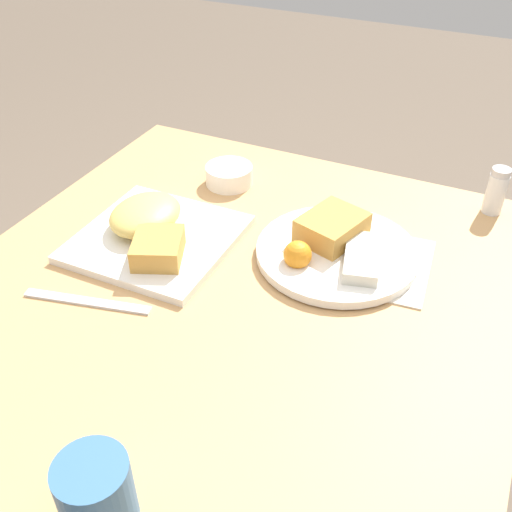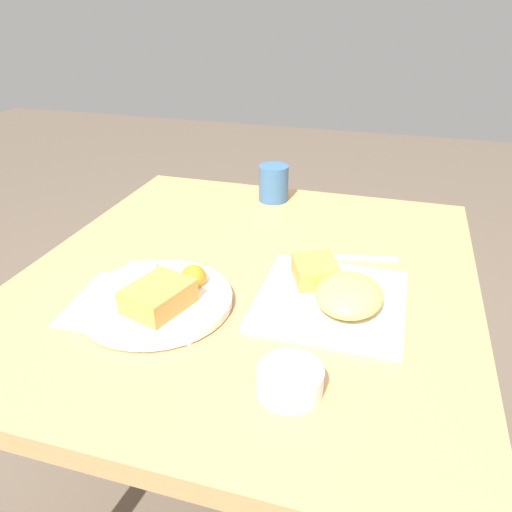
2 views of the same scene
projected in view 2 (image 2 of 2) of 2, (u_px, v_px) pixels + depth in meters
The scene contains 8 objects.
ground_plane at pixel (251, 512), 1.29m from camera, with size 8.00×8.00×0.00m, color brown.
dining_table at pixel (249, 310), 0.99m from camera, with size 0.91×0.83×0.72m.
menu_card at pixel (140, 305), 0.84m from camera, with size 0.20×0.25×0.00m.
plate_square_near at pixel (335, 294), 0.84m from camera, with size 0.24×0.24×0.06m.
plate_oval_far at pixel (157, 296), 0.84m from camera, with size 0.26×0.26×0.05m.
sauce_ramekin at pixel (290, 380), 0.66m from camera, with size 0.09×0.09×0.04m.
butter_knife at pixel (349, 258), 0.99m from camera, with size 0.06×0.19×0.00m.
coffee_mug at pixel (274, 183), 1.25m from camera, with size 0.07×0.07×0.09m.
Camera 2 is at (-0.78, -0.24, 1.19)m, focal length 35.00 mm.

